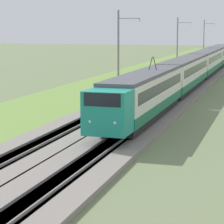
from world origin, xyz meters
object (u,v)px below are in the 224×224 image
object	(u,v)px
catenary_mast_mid	(119,51)
catenary_mast_distant	(204,38)
passenger_train	(197,66)
catenary_mast_far	(178,42)

from	to	relation	value
catenary_mast_mid	catenary_mast_distant	bearing A→B (deg)	-0.00
catenary_mast_mid	catenary_mast_distant	distance (m)	75.66
passenger_train	catenary_mast_mid	distance (m)	15.16
catenary_mast_mid	catenary_mast_far	distance (m)	37.83
catenary_mast_far	catenary_mast_distant	size ratio (longest dim) A/B	0.99
passenger_train	catenary_mast_distant	size ratio (longest dim) A/B	8.93
catenary_mast_mid	catenary_mast_far	xyz separation A→B (m)	(37.83, -0.00, -0.11)
catenary_mast_mid	catenary_mast_far	world-z (taller)	catenary_mast_mid
catenary_mast_far	passenger_train	bearing A→B (deg)	-164.36
passenger_train	catenary_mast_mid	xyz separation A→B (m)	(-13.30, 6.87, 2.41)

